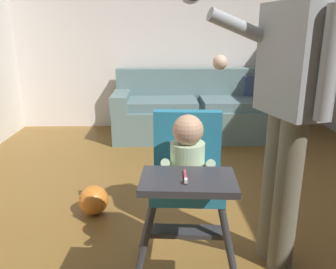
{
  "coord_description": "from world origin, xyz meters",
  "views": [
    {
      "loc": [
        -0.25,
        -2.07,
        1.33
      ],
      "look_at": [
        -0.19,
        -0.3,
        0.79
      ],
      "focal_mm": 36.14,
      "sensor_mm": 36.0,
      "label": 1
    }
  ],
  "objects_px": {
    "high_chair": "(187,169)",
    "toy_ball": "(94,200)",
    "couch": "(199,111)",
    "adult_standing": "(288,109)"
  },
  "relations": [
    {
      "from": "high_chair",
      "to": "toy_ball",
      "type": "xyz_separation_m",
      "value": [
        -0.64,
        0.74,
        -0.55
      ]
    },
    {
      "from": "couch",
      "to": "toy_ball",
      "type": "bearing_deg",
      "value": -26.96
    },
    {
      "from": "adult_standing",
      "to": "toy_ball",
      "type": "xyz_separation_m",
      "value": [
        -1.18,
        0.6,
        -0.83
      ]
    },
    {
      "from": "couch",
      "to": "adult_standing",
      "type": "height_order",
      "value": "adult_standing"
    },
    {
      "from": "couch",
      "to": "toy_ball",
      "type": "xyz_separation_m",
      "value": [
        -1.03,
        -2.03,
        -0.22
      ]
    },
    {
      "from": "couch",
      "to": "adult_standing",
      "type": "bearing_deg",
      "value": 3.28
    },
    {
      "from": "couch",
      "to": "high_chair",
      "type": "relative_size",
      "value": 2.28
    },
    {
      "from": "high_chair",
      "to": "adult_standing",
      "type": "bearing_deg",
      "value": 108.89
    },
    {
      "from": "adult_standing",
      "to": "high_chair",
      "type": "bearing_deg",
      "value": -0.13
    },
    {
      "from": "high_chair",
      "to": "toy_ball",
      "type": "distance_m",
      "value": 1.12
    }
  ]
}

